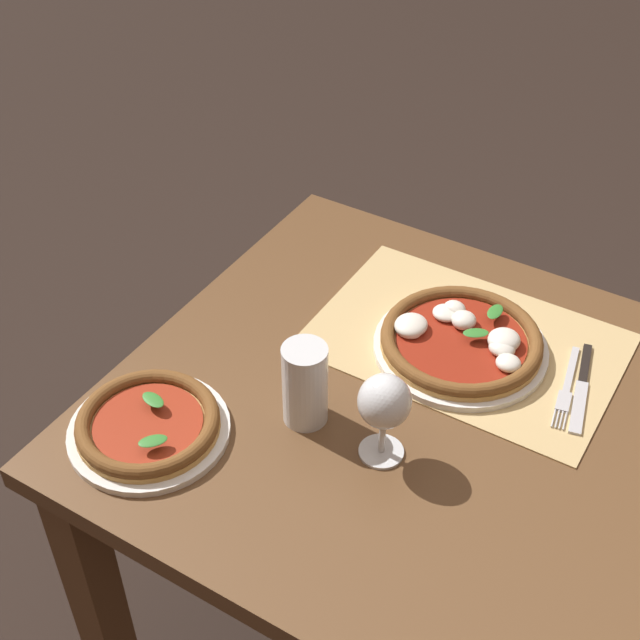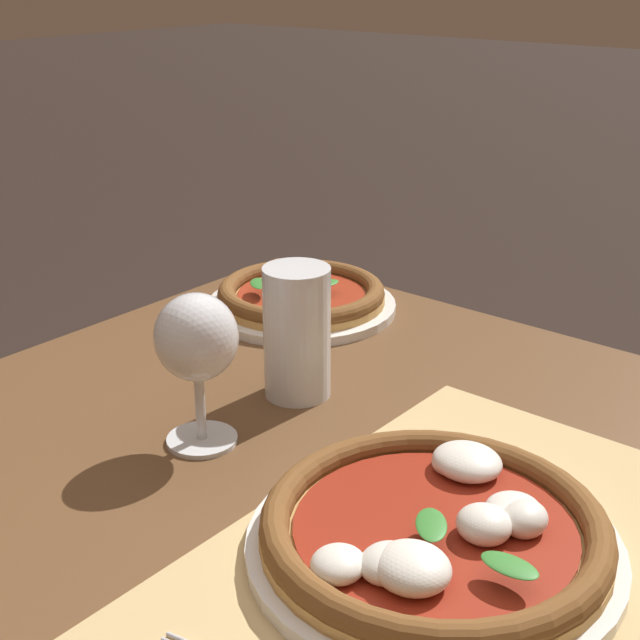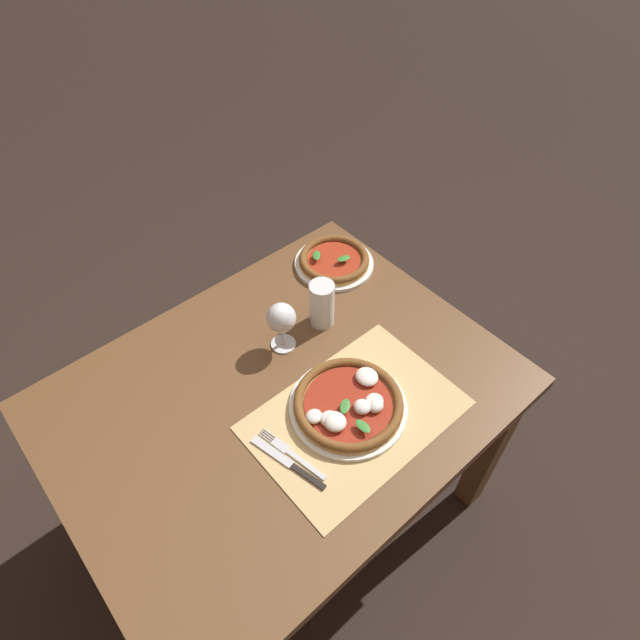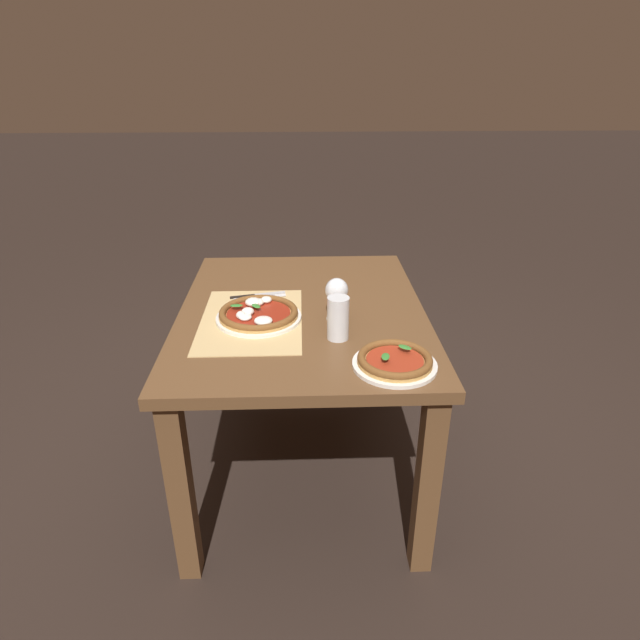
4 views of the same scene
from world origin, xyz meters
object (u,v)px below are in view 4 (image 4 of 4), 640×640
pizza_far (396,361)px  fork (261,297)px  pizza_near (259,314)px  pint_glass (339,319)px  wine_glass (338,292)px  knife (259,295)px

pizza_far → fork: (-0.52, -0.43, -0.01)m
pizza_near → pint_glass: pint_glass is taller
wine_glass → fork: 0.36m
pizza_far → pint_glass: bearing=-140.3°
pint_glass → fork: 0.44m
pizza_near → knife: 0.21m
pizza_near → fork: pizza_near is taller
pizza_far → wine_glass: wine_glass is taller
pint_glass → knife: 0.46m
wine_glass → pizza_near: bearing=-91.4°
pizza_near → fork: (-0.19, -0.01, -0.02)m
pizza_far → pint_glass: pint_glass is taller
pizza_near → fork: 0.19m
wine_glass → knife: 0.38m
fork → pizza_far: bearing=39.5°
pizza_near → pint_glass: size_ratio=2.07×
pint_glass → fork: bearing=-140.6°
fork → knife: 0.02m
knife → pizza_far: bearing=39.1°
pizza_near → wine_glass: (0.01, 0.27, 0.08)m
wine_glass → fork: size_ratio=0.78×
pizza_far → wine_glass: (-0.33, -0.15, 0.09)m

